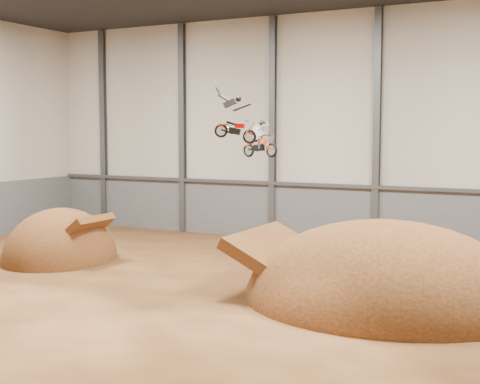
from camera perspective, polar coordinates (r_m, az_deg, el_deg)
name	(u,v)px	position (r m, az deg, el deg)	size (l,w,h in m)	color
floor	(199,295)	(28.32, -3.49, -8.77)	(40.00, 40.00, 0.00)	#452712
back_wall	(324,128)	(41.11, 7.17, 5.42)	(40.00, 0.10, 14.00)	beige
lower_band_back	(322,214)	(41.33, 7.04, -1.88)	(39.80, 0.18, 3.50)	#5B5E64
steel_rail	(322,185)	(41.01, 7.00, 0.60)	(39.80, 0.35, 0.20)	#47494F
steel_column_0	(103,129)	(49.17, -11.58, 5.32)	(0.40, 0.36, 13.90)	#47494F
steel_column_1	(182,128)	(45.32, -4.94, 5.42)	(0.40, 0.36, 13.90)	#47494F
steel_column_2	(273,128)	(42.17, 2.80, 5.45)	(0.40, 0.36, 13.90)	#47494F
steel_column_3	(377,128)	(39.90, 11.60, 5.36)	(0.40, 0.36, 13.90)	#47494F
takeoff_ramp	(61,261)	(36.76, -15.07, -5.68)	(5.60, 6.47, 5.60)	#432410
landing_ramp	(385,302)	(27.75, 12.25, -9.18)	(11.47, 10.15, 6.62)	#432410
fmx_rider_a	(260,137)	(33.05, 1.72, 4.69)	(2.16, 0.82, 1.96)	#CB4118
fmx_rider_b	(234,116)	(29.09, -0.53, 6.53)	(2.49, 0.71, 2.14)	#C00200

